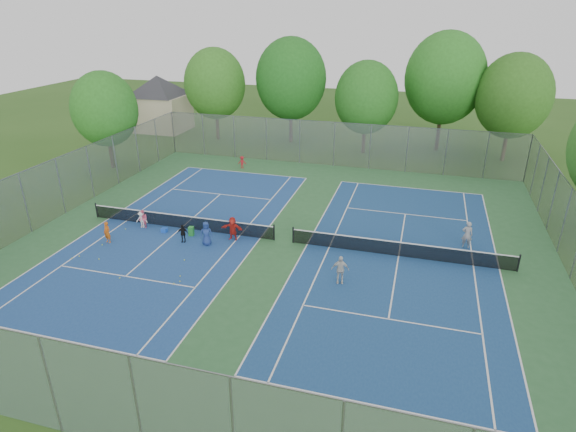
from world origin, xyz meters
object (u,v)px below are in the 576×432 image
object	(u,v)px
ball_hopper	(191,231)
net_right	(399,249)
ball_crate	(164,230)
instructor	(467,235)
net_left	(181,222)

from	to	relation	value
ball_hopper	net_right	bearing A→B (deg)	3.64
ball_crate	instructor	bearing A→B (deg)	9.41
net_right	ball_crate	xyz separation A→B (m)	(-14.77, -0.83, -0.31)
net_left	ball_hopper	bearing A→B (deg)	-35.61
instructor	net_right	bearing A→B (deg)	33.11
net_right	instructor	xyz separation A→B (m)	(3.78, 2.25, 0.40)
net_left	net_right	world-z (taller)	same
ball_crate	net_right	bearing A→B (deg)	3.22
ball_crate	ball_hopper	xyz separation A→B (m)	(1.91, 0.01, 0.16)
net_right	ball_hopper	bearing A→B (deg)	-176.36
ball_hopper	instructor	bearing A→B (deg)	10.43
net_right	ball_crate	size ratio (longest dim) A/B	38.21
net_right	ball_hopper	xyz separation A→B (m)	(-12.86, -0.82, -0.15)
ball_crate	instructor	world-z (taller)	instructor
instructor	net_left	bearing A→B (deg)	9.61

